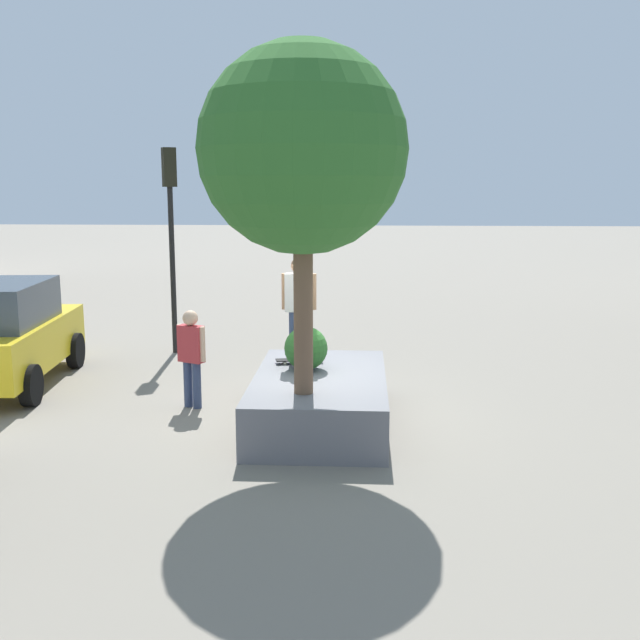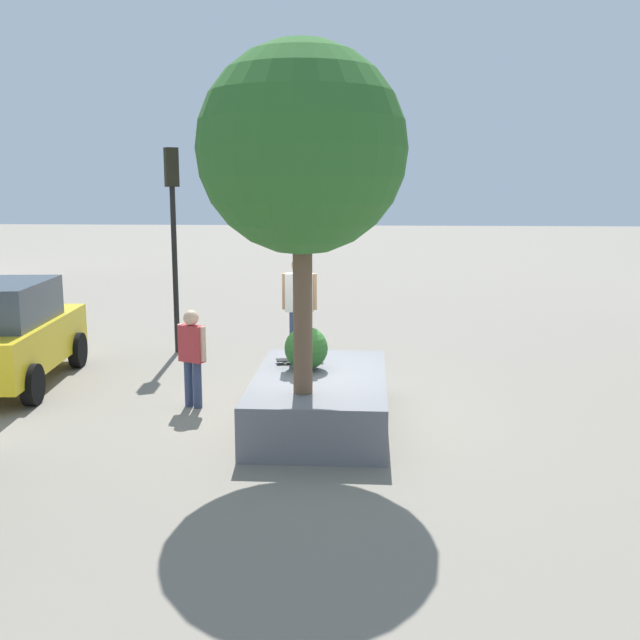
{
  "view_description": "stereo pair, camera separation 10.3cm",
  "coord_description": "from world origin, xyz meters",
  "px_view_note": "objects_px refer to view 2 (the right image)",
  "views": [
    {
      "loc": [
        -11.75,
        -0.8,
        3.78
      ],
      "look_at": [
        -0.28,
        -0.14,
        1.69
      ],
      "focal_mm": 41.75,
      "sensor_mm": 36.0,
      "label": 1
    },
    {
      "loc": [
        -11.75,
        -0.91,
        3.78
      ],
      "look_at": [
        -0.28,
        -0.14,
        1.69
      ],
      "focal_mm": 41.75,
      "sensor_mm": 36.0,
      "label": 2
    }
  ],
  "objects_px": {
    "taxi_cab": "(5,333)",
    "traffic_light_corner": "(173,215)",
    "planter_ledge": "(320,400)",
    "skateboarder": "(299,301)",
    "skateboard": "(300,360)",
    "plaza_tree": "(302,150)",
    "bystander_watching": "(192,352)"
  },
  "relations": [
    {
      "from": "planter_ledge",
      "to": "skateboarder",
      "type": "relative_size",
      "value": 2.15
    },
    {
      "from": "traffic_light_corner",
      "to": "skateboard",
      "type": "bearing_deg",
      "value": -142.31
    },
    {
      "from": "planter_ledge",
      "to": "taxi_cab",
      "type": "relative_size",
      "value": 0.83
    },
    {
      "from": "skateboarder",
      "to": "traffic_light_corner",
      "type": "height_order",
      "value": "traffic_light_corner"
    },
    {
      "from": "plaza_tree",
      "to": "taxi_cab",
      "type": "height_order",
      "value": "plaza_tree"
    },
    {
      "from": "planter_ledge",
      "to": "skateboarder",
      "type": "height_order",
      "value": "skateboarder"
    },
    {
      "from": "skateboard",
      "to": "traffic_light_corner",
      "type": "distance_m",
      "value": 5.74
    },
    {
      "from": "planter_ledge",
      "to": "bystander_watching",
      "type": "distance_m",
      "value": 2.44
    },
    {
      "from": "skateboard",
      "to": "skateboarder",
      "type": "relative_size",
      "value": 0.48
    },
    {
      "from": "taxi_cab",
      "to": "traffic_light_corner",
      "type": "xyz_separation_m",
      "value": [
        3.09,
        -2.48,
        2.11
      ]
    },
    {
      "from": "skateboard",
      "to": "plaza_tree",
      "type": "bearing_deg",
      "value": -173.19
    },
    {
      "from": "skateboarder",
      "to": "bystander_watching",
      "type": "bearing_deg",
      "value": 91.88
    },
    {
      "from": "skateboard",
      "to": "traffic_light_corner",
      "type": "bearing_deg",
      "value": 37.69
    },
    {
      "from": "skateboard",
      "to": "taxi_cab",
      "type": "bearing_deg",
      "value": 79.29
    },
    {
      "from": "plaza_tree",
      "to": "skateboarder",
      "type": "distance_m",
      "value": 3.02
    },
    {
      "from": "skateboard",
      "to": "skateboarder",
      "type": "bearing_deg",
      "value": 90.0
    },
    {
      "from": "skateboarder",
      "to": "plaza_tree",
      "type": "bearing_deg",
      "value": -173.19
    },
    {
      "from": "skateboard",
      "to": "bystander_watching",
      "type": "distance_m",
      "value": 1.85
    },
    {
      "from": "planter_ledge",
      "to": "taxi_cab",
      "type": "distance_m",
      "value": 6.42
    },
    {
      "from": "skateboarder",
      "to": "skateboard",
      "type": "bearing_deg",
      "value": -90.0
    },
    {
      "from": "planter_ledge",
      "to": "skateboard",
      "type": "relative_size",
      "value": 4.5
    },
    {
      "from": "traffic_light_corner",
      "to": "bystander_watching",
      "type": "xyz_separation_m",
      "value": [
        -4.23,
        -1.37,
        -2.15
      ]
    },
    {
      "from": "plaza_tree",
      "to": "skateboard",
      "type": "bearing_deg",
      "value": 6.81
    },
    {
      "from": "planter_ledge",
      "to": "plaza_tree",
      "type": "distance_m",
      "value": 4.0
    },
    {
      "from": "taxi_cab",
      "to": "traffic_light_corner",
      "type": "distance_m",
      "value": 4.49
    },
    {
      "from": "skateboarder",
      "to": "bystander_watching",
      "type": "relative_size",
      "value": 1.02
    },
    {
      "from": "skateboard",
      "to": "bystander_watching",
      "type": "relative_size",
      "value": 0.49
    },
    {
      "from": "skateboarder",
      "to": "traffic_light_corner",
      "type": "relative_size",
      "value": 0.38
    },
    {
      "from": "planter_ledge",
      "to": "skateboard",
      "type": "bearing_deg",
      "value": 26.06
    },
    {
      "from": "planter_ledge",
      "to": "traffic_light_corner",
      "type": "height_order",
      "value": "traffic_light_corner"
    },
    {
      "from": "plaza_tree",
      "to": "skateboarder",
      "type": "xyz_separation_m",
      "value": [
        1.83,
        0.22,
        -2.39
      ]
    },
    {
      "from": "taxi_cab",
      "to": "traffic_light_corner",
      "type": "height_order",
      "value": "traffic_light_corner"
    }
  ]
}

